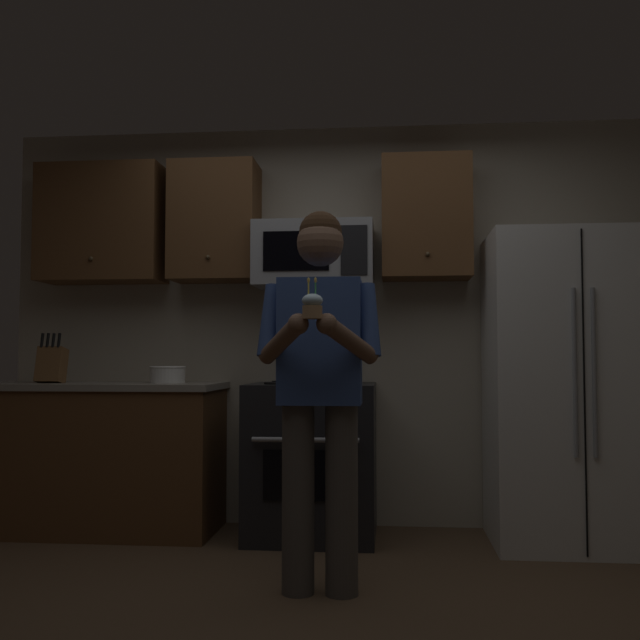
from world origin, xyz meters
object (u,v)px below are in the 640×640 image
refrigerator (568,388)px  knife_block (52,364)px  microwave (314,255)px  cupcake (312,306)px  person (320,375)px  bowl_large_white (168,374)px  oven_range (312,460)px

refrigerator → knife_block: refrigerator is taller
microwave → cupcake: bearing=-84.4°
microwave → refrigerator: size_ratio=0.41×
refrigerator → knife_block: (-3.14, 0.01, 0.13)m
refrigerator → knife_block: 3.14m
microwave → person: microwave is taller
microwave → cupcake: (0.15, -1.51, -0.43)m
knife_block → person: size_ratio=0.18×
knife_block → bowl_large_white: bearing=3.8°
oven_range → microwave: (0.00, 0.12, 1.26)m
refrigerator → cupcake: 1.95m
oven_range → knife_block: (-1.64, -0.03, 0.57)m
refrigerator → microwave: bearing=174.0°
refrigerator → bowl_large_white: (-2.41, 0.06, 0.07)m
microwave → refrigerator: 1.72m
cupcake → microwave: bearing=95.6°
oven_range → bowl_large_white: 1.04m
oven_range → bowl_large_white: (-0.91, 0.02, 0.51)m
oven_range → knife_block: 1.73m
bowl_large_white → microwave: bearing=6.3°
oven_range → cupcake: 1.63m
oven_range → microwave: size_ratio=1.26×
microwave → person: bearing=-82.8°
refrigerator → person: size_ratio=1.02×
oven_range → person: bearing=-82.0°
microwave → refrigerator: (1.50, -0.16, -0.82)m
person → cupcake: bearing=-90.0°
person → oven_range: bearing=98.0°
knife_block → refrigerator: bearing=-0.2°
knife_block → bowl_large_white: knife_block is taller
person → cupcake: person is taller
bowl_large_white → person: (1.05, -1.08, 0.02)m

